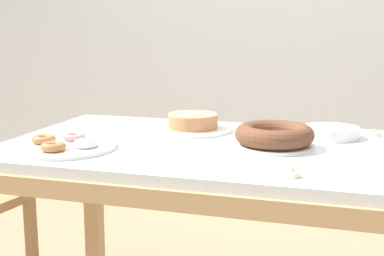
% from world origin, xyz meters
% --- Properties ---
extents(wall_back, '(8.00, 0.10, 2.60)m').
position_xyz_m(wall_back, '(0.00, 1.80, 1.30)').
color(wall_back, silver).
rests_on(wall_back, ground).
extents(dining_table, '(1.49, 0.91, 0.78)m').
position_xyz_m(dining_table, '(0.00, 0.00, 0.68)').
color(dining_table, silver).
rests_on(dining_table, ground).
extents(cake_chocolate_round, '(0.31, 0.31, 0.07)m').
position_xyz_m(cake_chocolate_round, '(-0.13, 0.21, 0.81)').
color(cake_chocolate_round, white).
rests_on(cake_chocolate_round, dining_table).
extents(cake_golden_bundt, '(0.28, 0.28, 0.08)m').
position_xyz_m(cake_golden_bundt, '(0.22, 0.01, 0.82)').
color(cake_golden_bundt, white).
rests_on(cake_golden_bundt, dining_table).
extents(pastry_platter, '(0.35, 0.35, 0.04)m').
position_xyz_m(pastry_platter, '(-0.46, -0.22, 0.79)').
color(pastry_platter, white).
rests_on(pastry_platter, dining_table).
extents(plate_stack, '(0.21, 0.21, 0.04)m').
position_xyz_m(plate_stack, '(0.40, 0.23, 0.80)').
color(plate_stack, white).
rests_on(plate_stack, dining_table).
extents(tealight_left_edge, '(0.04, 0.04, 0.04)m').
position_xyz_m(tealight_left_edge, '(0.32, -0.34, 0.79)').
color(tealight_left_edge, silver).
rests_on(tealight_left_edge, dining_table).
extents(tealight_centre, '(0.04, 0.04, 0.04)m').
position_xyz_m(tealight_centre, '(0.56, 0.32, 0.79)').
color(tealight_centre, silver).
rests_on(tealight_centre, dining_table).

